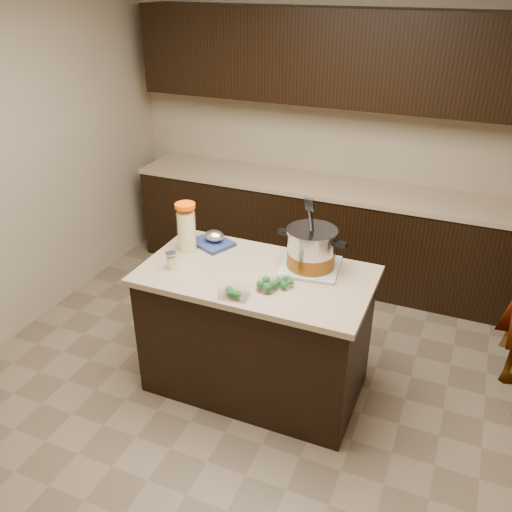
{
  "coord_description": "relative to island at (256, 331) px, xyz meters",
  "views": [
    {
      "loc": [
        1.15,
        -2.72,
        2.59
      ],
      "look_at": [
        0.0,
        0.0,
        1.02
      ],
      "focal_mm": 38.0,
      "sensor_mm": 36.0,
      "label": 1
    }
  ],
  "objects": [
    {
      "name": "broccoli_tub_left",
      "position": [
        0.14,
        -0.16,
        0.48
      ],
      "size": [
        0.15,
        0.15,
        0.06
      ],
      "rotation": [
        0.0,
        0.0,
        0.18
      ],
      "color": "silver",
      "rests_on": "island"
    },
    {
      "name": "broccoli_tub_rect",
      "position": [
        -0.01,
        -0.31,
        0.47
      ],
      "size": [
        0.18,
        0.14,
        0.06
      ],
      "rotation": [
        0.0,
        0.0,
        0.14
      ],
      "color": "silver",
      "rests_on": "island"
    },
    {
      "name": "mason_jar",
      "position": [
        -0.52,
        -0.15,
        0.5
      ],
      "size": [
        0.08,
        0.08,
        0.11
      ],
      "rotation": [
        0.0,
        0.0,
        0.08
      ],
      "color": "#E6E18C",
      "rests_on": "island"
    },
    {
      "name": "lemonade_pitcher",
      "position": [
        -0.55,
        0.12,
        0.6
      ],
      "size": [
        0.18,
        0.18,
        0.33
      ],
      "rotation": [
        0.0,
        0.0,
        -0.4
      ],
      "color": "#E6E18C",
      "rests_on": "island"
    },
    {
      "name": "room_shell",
      "position": [
        0.0,
        0.0,
        1.26
      ],
      "size": [
        4.04,
        4.04,
        2.72
      ],
      "color": "tan",
      "rests_on": "ground"
    },
    {
      "name": "ground_plane",
      "position": [
        0.0,
        0.0,
        -0.45
      ],
      "size": [
        4.0,
        4.0,
        0.0
      ],
      "primitive_type": "plane",
      "color": "brown",
      "rests_on": "ground"
    },
    {
      "name": "broccoli_tub_right",
      "position": [
        0.22,
        -0.08,
        0.47
      ],
      "size": [
        0.12,
        0.12,
        0.05
      ],
      "rotation": [
        0.0,
        0.0,
        -0.08
      ],
      "color": "silver",
      "rests_on": "island"
    },
    {
      "name": "island",
      "position": [
        0.0,
        0.0,
        0.0
      ],
      "size": [
        1.46,
        0.81,
        0.9
      ],
      "color": "black",
      "rests_on": "ground"
    },
    {
      "name": "dish_towel",
      "position": [
        0.3,
        0.19,
        0.46
      ],
      "size": [
        0.4,
        0.4,
        0.02
      ],
      "primitive_type": "cube",
      "rotation": [
        0.0,
        0.0,
        0.12
      ],
      "color": "#58825E",
      "rests_on": "island"
    },
    {
      "name": "back_cabinets",
      "position": [
        0.0,
        1.74,
        0.49
      ],
      "size": [
        3.6,
        0.63,
        2.33
      ],
      "color": "black",
      "rests_on": "ground"
    },
    {
      "name": "stock_pot",
      "position": [
        0.3,
        0.19,
        0.57
      ],
      "size": [
        0.45,
        0.35,
        0.46
      ],
      "rotation": [
        0.0,
        0.0,
        -0.08
      ],
      "color": "#B7B7BC",
      "rests_on": "dish_towel"
    },
    {
      "name": "blue_tray",
      "position": [
        -0.42,
        0.25,
        0.48
      ],
      "size": [
        0.33,
        0.3,
        0.1
      ],
      "rotation": [
        0.0,
        0.0,
        -0.42
      ],
      "color": "navy",
      "rests_on": "island"
    }
  ]
}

